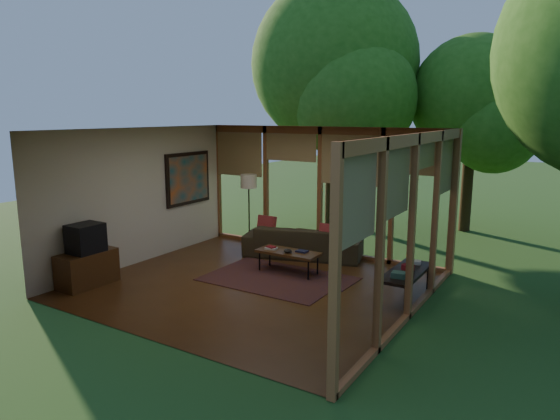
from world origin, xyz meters
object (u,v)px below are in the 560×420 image
Objects in this scene: media_cabinet at (87,269)px; floor_lamp at (249,185)px; sofa at (298,241)px; coffee_table at (288,253)px; television at (86,238)px; side_console at (403,273)px.

media_cabinet is 3.85m from floor_lamp.
sofa is 1.68m from floor_lamp.
sofa is 1.85× the size of coffee_table.
media_cabinet is (-2.22, -3.53, -0.02)m from sofa.
television reaches higher than media_cabinet.
sofa is at bearing 58.07° from television.
coffee_table is at bearing -33.78° from floor_lamp.
floor_lamp reaches higher than media_cabinet.
coffee_table is at bearing 42.69° from media_cabinet.
sofa is 1.17m from coffee_table.
floor_lamp is at bearing 75.27° from media_cabinet.
floor_lamp is 4.24m from side_console.
sofa reaches higher than media_cabinet.
television is 3.60m from coffee_table.
side_console is at bearing -17.29° from floor_lamp.
sofa is 2.21× the size of media_cabinet.
sofa is 4.17m from media_cabinet.
media_cabinet is 0.71× the size of side_console.
television is at bearing -104.43° from floor_lamp.
side_console is (3.93, -1.22, -1.00)m from floor_lamp.
television is (0.02, -0.00, 0.55)m from media_cabinet.
sofa is at bearing 111.10° from coffee_table.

